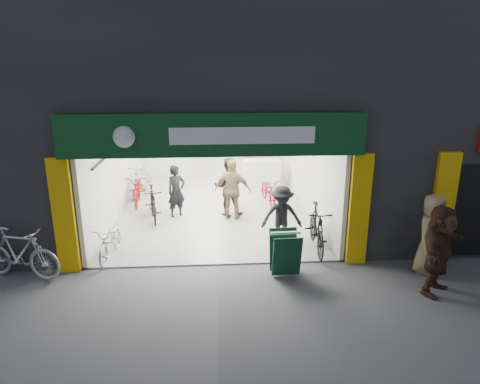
{
  "coord_description": "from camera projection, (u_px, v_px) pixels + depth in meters",
  "views": [
    {
      "loc": [
        -0.04,
        -8.95,
        4.49
      ],
      "look_at": [
        0.66,
        1.5,
        1.31
      ],
      "focal_mm": 32.0,
      "sensor_mm": 36.0,
      "label": 1
    }
  ],
  "objects": [
    {
      "name": "bike_left_midback",
      "position": [
        138.0,
        189.0,
        14.04
      ],
      "size": [
        0.85,
        1.98,
        1.01
      ],
      "primitive_type": "imported",
      "rotation": [
        0.0,
        0.0,
        0.09
      ],
      "color": "#9A130E",
      "rests_on": "ground"
    },
    {
      "name": "bike_left_midfront",
      "position": [
        153.0,
        204.0,
        12.54
      ],
      "size": [
        0.81,
        1.76,
        1.02
      ],
      "primitive_type": "imported",
      "rotation": [
        0.0,
        0.0,
        0.2
      ],
      "color": "black",
      "rests_on": "ground"
    },
    {
      "name": "pedestrian_near",
      "position": [
        431.0,
        234.0,
        9.28
      ],
      "size": [
        1.05,
        1.03,
        1.82
      ],
      "primitive_type": "imported",
      "rotation": [
        0.0,
        0.0,
        0.74
      ],
      "color": "#927A55",
      "rests_on": "ground"
    },
    {
      "name": "bike_left_back",
      "position": [
        141.0,
        180.0,
        14.8
      ],
      "size": [
        0.92,
        2.0,
        1.16
      ],
      "primitive_type": "imported",
      "rotation": [
        0.0,
        0.0,
        -0.2
      ],
      "color": "#AAAAAF",
      "rests_on": "ground"
    },
    {
      "name": "customer_c",
      "position": [
        282.0,
        216.0,
        10.7
      ],
      "size": [
        1.04,
        0.63,
        1.58
      ],
      "primitive_type": "imported",
      "rotation": [
        0.0,
        0.0,
        -0.04
      ],
      "color": "black",
      "rests_on": "ground"
    },
    {
      "name": "bike_right_back",
      "position": [
        276.0,
        195.0,
        13.52
      ],
      "size": [
        0.52,
        1.59,
        0.95
      ],
      "primitive_type": "imported",
      "rotation": [
        0.0,
        0.0,
        -0.05
      ],
      "color": "#B5B6BB",
      "rests_on": "ground"
    },
    {
      "name": "ground",
      "position": [
        216.0,
        266.0,
        9.85
      ],
      "size": [
        60.0,
        60.0,
        0.0
      ],
      "primitive_type": "plane",
      "color": "#56565B",
      "rests_on": "ground"
    },
    {
      "name": "pedestrian_far",
      "position": [
        439.0,
        250.0,
        8.46
      ],
      "size": [
        1.62,
        1.6,
        1.86
      ],
      "primitive_type": "imported",
      "rotation": [
        0.0,
        0.0,
        0.77
      ],
      "color": "#3B251A",
      "rests_on": "ground"
    },
    {
      "name": "customer_d",
      "position": [
        233.0,
        190.0,
        12.44
      ],
      "size": [
        1.15,
        0.71,
        1.83
      ],
      "primitive_type": "imported",
      "rotation": [
        0.0,
        0.0,
        2.88
      ],
      "color": "#896F4F",
      "rests_on": "ground"
    },
    {
      "name": "bike_right_front",
      "position": [
        317.0,
        228.0,
        10.5
      ],
      "size": [
        0.69,
        1.96,
        1.16
      ],
      "primitive_type": "imported",
      "rotation": [
        0.0,
        0.0,
        -0.08
      ],
      "color": "black",
      "rests_on": "ground"
    },
    {
      "name": "customer_b",
      "position": [
        228.0,
        187.0,
        12.84
      ],
      "size": [
        0.92,
        0.73,
        1.8
      ],
      "primitive_type": "imported",
      "rotation": [
        0.0,
        0.0,
        3.08
      ],
      "color": "#3D251C",
      "rests_on": "ground"
    },
    {
      "name": "parked_bike",
      "position": [
        19.0,
        253.0,
        9.13
      ],
      "size": [
        2.01,
        1.06,
        1.16
      ],
      "primitive_type": "imported",
      "rotation": [
        0.0,
        0.0,
        1.29
      ],
      "color": "silver",
      "rests_on": "ground"
    },
    {
      "name": "building",
      "position": [
        240.0,
        68.0,
        13.41
      ],
      "size": [
        17.0,
        10.27,
        8.0
      ],
      "color": "#232326",
      "rests_on": "ground"
    },
    {
      "name": "customer_a",
      "position": [
        176.0,
        192.0,
        12.69
      ],
      "size": [
        0.7,
        0.65,
        1.61
      ],
      "primitive_type": "imported",
      "rotation": [
        0.0,
        0.0,
        0.61
      ],
      "color": "black",
      "rests_on": "ground"
    },
    {
      "name": "sandwich_board",
      "position": [
        285.0,
        252.0,
        9.32
      ],
      "size": [
        0.66,
        0.66,
        0.96
      ],
      "rotation": [
        0.0,
        0.0,
        0.04
      ],
      "color": "#0D3521",
      "rests_on": "ground"
    },
    {
      "name": "bike_left_front",
      "position": [
        110.0,
        241.0,
        10.14
      ],
      "size": [
        0.66,
        1.64,
        0.85
      ],
      "primitive_type": "imported",
      "rotation": [
        0.0,
        0.0,
        -0.06
      ],
      "color": "#A6A6AB",
      "rests_on": "ground"
    },
    {
      "name": "bike_right_mid",
      "position": [
        269.0,
        191.0,
        14.04
      ],
      "size": [
        0.78,
        1.74,
        0.88
      ],
      "primitive_type": "imported",
      "rotation": [
        0.0,
        0.0,
        0.12
      ],
      "color": "maroon",
      "rests_on": "ground"
    }
  ]
}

